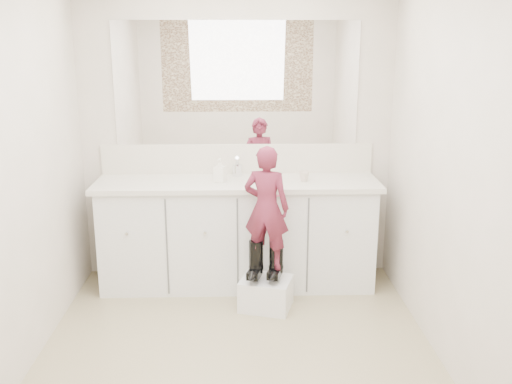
{
  "coord_description": "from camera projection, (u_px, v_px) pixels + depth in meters",
  "views": [
    {
      "loc": [
        0.02,
        -3.24,
        1.99
      ],
      "look_at": [
        0.14,
        0.7,
        0.93
      ],
      "focal_mm": 40.0,
      "sensor_mm": 36.0,
      "label": 1
    }
  ],
  "objects": [
    {
      "name": "step_stool",
      "position": [
        266.0,
        293.0,
        4.34
      ],
      "size": [
        0.44,
        0.4,
        0.24
      ],
      "primitive_type": "cube",
      "rotation": [
        0.0,
        0.0,
        -0.28
      ],
      "color": "white",
      "rests_on": "floor"
    },
    {
      "name": "backsplash",
      "position": [
        237.0,
        159.0,
        4.82
      ],
      "size": [
        2.28,
        0.03,
        0.25
      ],
      "primitive_type": "cube",
      "color": "beige",
      "rests_on": "countertop"
    },
    {
      "name": "wall_left",
      "position": [
        12.0,
        181.0,
        3.3
      ],
      "size": [
        0.0,
        3.0,
        3.0
      ],
      "primitive_type": "plane",
      "rotation": [
        1.57,
        0.0,
        1.57
      ],
      "color": "beige",
      "rests_on": "floor"
    },
    {
      "name": "wall_back",
      "position": [
        237.0,
        137.0,
        4.78
      ],
      "size": [
        2.6,
        0.0,
        2.6
      ],
      "primitive_type": "plane",
      "rotation": [
        1.57,
        0.0,
        0.0
      ],
      "color": "beige",
      "rests_on": "floor"
    },
    {
      "name": "wall_front",
      "position": [
        234.0,
        286.0,
        1.89
      ],
      "size": [
        2.6,
        0.0,
        2.6
      ],
      "primitive_type": "plane",
      "rotation": [
        -1.57,
        0.0,
        0.0
      ],
      "color": "beige",
      "rests_on": "floor"
    },
    {
      "name": "boot_right",
      "position": [
        276.0,
        260.0,
        4.28
      ],
      "size": [
        0.17,
        0.23,
        0.31
      ],
      "primitive_type": null,
      "rotation": [
        0.0,
        0.0,
        -0.28
      ],
      "color": "black",
      "rests_on": "step_stool"
    },
    {
      "name": "soap_bottle",
      "position": [
        220.0,
        170.0,
        4.54
      ],
      "size": [
        0.11,
        0.11,
        0.19
      ],
      "primitive_type": "imported",
      "rotation": [
        0.0,
        0.0,
        -0.32
      ],
      "color": "white",
      "rests_on": "countertop"
    },
    {
      "name": "vanity_cabinet",
      "position": [
        238.0,
        235.0,
        4.72
      ],
      "size": [
        2.2,
        0.55,
        0.85
      ],
      "primitive_type": "cube",
      "color": "silver",
      "rests_on": "floor"
    },
    {
      "name": "floor",
      "position": [
        238.0,
        361.0,
        3.64
      ],
      "size": [
        3.0,
        3.0,
        0.0
      ],
      "primitive_type": "plane",
      "color": "#948260",
      "rests_on": "ground"
    },
    {
      "name": "dot_panel",
      "position": [
        233.0,
        152.0,
        1.78
      ],
      "size": [
        2.0,
        0.01,
        1.2
      ],
      "primitive_type": "cube",
      "color": "#472819",
      "rests_on": "wall_front"
    },
    {
      "name": "boot_left",
      "position": [
        256.0,
        260.0,
        4.27
      ],
      "size": [
        0.17,
        0.23,
        0.31
      ],
      "primitive_type": null,
      "rotation": [
        0.0,
        0.0,
        -0.28
      ],
      "color": "black",
      "rests_on": "step_stool"
    },
    {
      "name": "wall_right",
      "position": [
        456.0,
        178.0,
        3.37
      ],
      "size": [
        0.0,
        3.0,
        3.0
      ],
      "primitive_type": "plane",
      "rotation": [
        1.57,
        0.0,
        -1.57
      ],
      "color": "beige",
      "rests_on": "floor"
    },
    {
      "name": "faucet",
      "position": [
        237.0,
        170.0,
        4.73
      ],
      "size": [
        0.08,
        0.08,
        0.1
      ],
      "primitive_type": "cylinder",
      "color": "silver",
      "rests_on": "countertop"
    },
    {
      "name": "mirror",
      "position": [
        237.0,
        84.0,
        4.66
      ],
      "size": [
        2.0,
        0.02,
        1.0
      ],
      "primitive_type": "cube",
      "color": "white",
      "rests_on": "wall_back"
    },
    {
      "name": "toothbrush",
      "position": [
        276.0,
        196.0,
        4.15
      ],
      "size": [
        0.13,
        0.05,
        0.06
      ],
      "primitive_type": "cylinder",
      "rotation": [
        0.0,
        1.22,
        -0.28
      ],
      "color": "#FA618E",
      "rests_on": "toddler"
    },
    {
      "name": "toddler",
      "position": [
        266.0,
        208.0,
        4.17
      ],
      "size": [
        0.39,
        0.31,
        0.93
      ],
      "primitive_type": "imported",
      "rotation": [
        0.0,
        0.0,
        2.86
      ],
      "color": "#9D3053",
      "rests_on": "step_stool"
    },
    {
      "name": "cup",
      "position": [
        304.0,
        176.0,
        4.56
      ],
      "size": [
        0.09,
        0.09,
        0.08
      ],
      "primitive_type": "imported",
      "rotation": [
        0.0,
        0.0,
        0.03
      ],
      "color": "beige",
      "rests_on": "countertop"
    },
    {
      "name": "countertop",
      "position": [
        237.0,
        183.0,
        4.59
      ],
      "size": [
        2.28,
        0.58,
        0.04
      ],
      "primitive_type": "cube",
      "color": "beige",
      "rests_on": "vanity_cabinet"
    }
  ]
}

